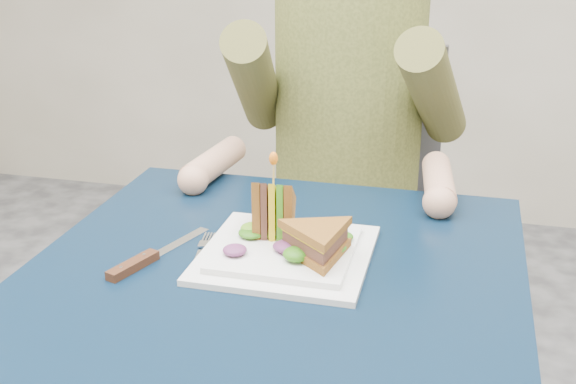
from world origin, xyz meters
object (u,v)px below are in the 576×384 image
(table, at_px, (275,312))
(knife, at_px, (142,261))
(fork, at_px, (199,259))
(chair, at_px, (351,202))
(sandwich_upright, at_px, (274,213))
(diner, at_px, (348,66))
(sandwich_flat, at_px, (318,242))
(plate, at_px, (286,252))

(table, bearing_deg, knife, -167.85)
(table, height_order, fork, fork)
(table, distance_m, chair, 0.75)
(fork, bearing_deg, sandwich_upright, 42.77)
(diner, xyz_separation_m, knife, (-0.20, -0.68, -0.18))
(chair, distance_m, fork, 0.79)
(table, distance_m, fork, 0.14)
(sandwich_flat, bearing_deg, table, -171.16)
(diner, xyz_separation_m, sandwich_upright, (-0.02, -0.55, -0.13))
(sandwich_upright, bearing_deg, fork, -137.23)
(plate, bearing_deg, knife, -159.54)
(sandwich_upright, bearing_deg, knife, -145.16)
(sandwich_upright, distance_m, fork, 0.14)
(diner, relative_size, sandwich_upright, 5.09)
(plate, height_order, sandwich_upright, sandwich_upright)
(chair, distance_m, knife, 0.84)
(chair, relative_size, knife, 4.31)
(chair, bearing_deg, fork, -98.93)
(sandwich_flat, relative_size, fork, 1.05)
(knife, bearing_deg, sandwich_flat, 11.34)
(sandwich_upright, bearing_deg, plate, -54.39)
(sandwich_upright, bearing_deg, table, -74.44)
(chair, bearing_deg, knife, -104.14)
(table, distance_m, sandwich_flat, 0.14)
(table, height_order, sandwich_upright, sandwich_upright)
(plate, relative_size, knife, 1.20)
(sandwich_flat, distance_m, knife, 0.27)
(chair, xyz_separation_m, plate, (0.01, -0.71, 0.20))
(chair, bearing_deg, plate, -89.20)
(chair, height_order, plate, chair)
(table, distance_m, knife, 0.22)
(sandwich_flat, relative_size, knife, 0.87)
(table, bearing_deg, sandwich_flat, 8.84)
(plate, relative_size, fork, 1.45)
(sandwich_upright, bearing_deg, chair, 88.08)
(table, xyz_separation_m, knife, (-0.20, -0.04, 0.09))
(chair, relative_size, sandwich_upright, 6.36)
(sandwich_flat, bearing_deg, sandwich_upright, 141.25)
(table, xyz_separation_m, sandwich_flat, (0.06, 0.01, 0.12))
(chair, height_order, sandwich_flat, chair)
(chair, distance_m, diner, 0.39)
(table, xyz_separation_m, sandwich_upright, (-0.02, 0.08, 0.13))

